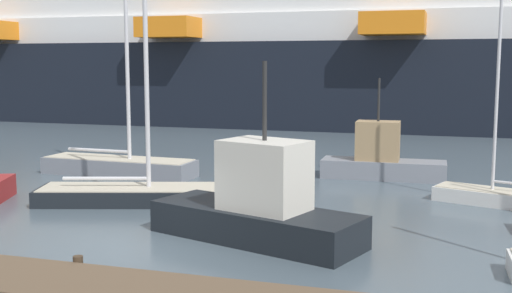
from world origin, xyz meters
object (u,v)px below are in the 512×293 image
(sailboat_1, at_px, (134,191))
(sailboat_4, at_px, (503,194))
(sailboat_0, at_px, (119,163))
(fishing_boat_1, at_px, (259,206))
(cruise_ship, at_px, (401,32))
(fishing_boat_0, at_px, (381,159))

(sailboat_1, distance_m, sailboat_4, 13.86)
(sailboat_0, bearing_deg, sailboat_4, -2.94)
(sailboat_0, xyz_separation_m, sailboat_1, (3.56, -5.26, -0.12))
(fishing_boat_1, bearing_deg, cruise_ship, 107.05)
(sailboat_4, bearing_deg, fishing_boat_0, -22.48)
(sailboat_4, height_order, fishing_boat_0, sailboat_4)
(sailboat_4, xyz_separation_m, fishing_boat_1, (-7.35, -7.18, 0.64))
(sailboat_0, bearing_deg, sailboat_1, -53.30)
(sailboat_0, relative_size, sailboat_4, 1.35)
(fishing_boat_1, bearing_deg, sailboat_1, 167.99)
(sailboat_1, relative_size, fishing_boat_1, 1.53)
(sailboat_1, distance_m, cruise_ship, 36.76)
(sailboat_4, relative_size, cruise_ship, 0.07)
(fishing_boat_0, height_order, cruise_ship, cruise_ship)
(sailboat_1, height_order, sailboat_4, sailboat_1)
(fishing_boat_0, distance_m, cruise_ship, 28.19)
(fishing_boat_0, relative_size, fishing_boat_1, 0.81)
(sailboat_0, xyz_separation_m, sailboat_4, (16.94, -1.64, -0.17))
(sailboat_1, bearing_deg, sailboat_0, 107.27)
(sailboat_1, height_order, cruise_ship, cruise_ship)
(sailboat_0, distance_m, fishing_boat_1, 13.04)
(fishing_boat_0, bearing_deg, sailboat_0, 11.55)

